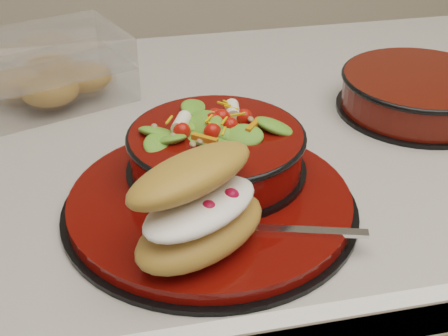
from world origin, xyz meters
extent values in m
cube|color=#A5A297|center=(0.00, 0.00, 0.88)|extent=(1.24, 0.74, 0.04)
cube|color=white|center=(0.00, -0.36, 0.88)|extent=(1.24, 0.02, 0.05)
cylinder|color=black|center=(-0.11, -0.18, 0.90)|extent=(0.32, 0.32, 0.01)
cylinder|color=#580703|center=(-0.11, -0.18, 0.91)|extent=(0.31, 0.31, 0.01)
torus|color=black|center=(-0.10, -0.19, 0.92)|extent=(0.17, 0.17, 0.01)
cylinder|color=black|center=(-0.09, -0.14, 0.92)|extent=(0.21, 0.21, 0.01)
cylinder|color=#580703|center=(-0.09, -0.14, 0.95)|extent=(0.19, 0.19, 0.04)
torus|color=black|center=(-0.09, -0.14, 0.97)|extent=(0.20, 0.20, 0.01)
ellipsoid|color=#407B22|center=(-0.09, -0.14, 0.96)|extent=(0.16, 0.16, 0.07)
sphere|color=red|center=(-0.05, -0.14, 1.00)|extent=(0.02, 0.02, 0.02)
sphere|color=red|center=(-0.07, -0.11, 1.00)|extent=(0.02, 0.02, 0.02)
sphere|color=red|center=(-0.10, -0.10, 1.00)|extent=(0.02, 0.02, 0.02)
sphere|color=red|center=(-0.13, -0.12, 1.00)|extent=(0.02, 0.02, 0.02)
sphere|color=red|center=(-0.13, -0.16, 1.00)|extent=(0.02, 0.02, 0.02)
sphere|color=red|center=(-0.10, -0.18, 1.00)|extent=(0.02, 0.02, 0.02)
sphere|color=red|center=(-0.07, -0.17, 1.00)|extent=(0.02, 0.02, 0.02)
cylinder|color=silver|center=(-0.06, -0.10, 1.00)|extent=(0.03, 0.03, 0.02)
cylinder|color=silver|center=(-0.13, -0.12, 1.00)|extent=(0.04, 0.03, 0.02)
cube|color=orange|center=(-0.11, -0.16, 1.00)|extent=(0.03, 0.03, 0.01)
cube|color=orange|center=(-0.05, -0.15, 1.00)|extent=(0.03, 0.02, 0.01)
ellipsoid|color=#B37836|center=(-0.13, -0.27, 0.94)|extent=(0.17, 0.15, 0.04)
ellipsoid|color=white|center=(-0.13, -0.27, 0.97)|extent=(0.14, 0.13, 0.02)
ellipsoid|color=#B37836|center=(-0.13, -0.25, 0.99)|extent=(0.16, 0.14, 0.04)
sphere|color=red|center=(-0.16, -0.27, 0.97)|extent=(0.02, 0.02, 0.02)
sphere|color=red|center=(-0.13, -0.28, 0.97)|extent=(0.02, 0.02, 0.02)
sphere|color=red|center=(-0.10, -0.27, 0.97)|extent=(0.02, 0.02, 0.02)
sphere|color=#191947|center=(-0.14, -0.26, 0.97)|extent=(0.01, 0.01, 0.01)
sphere|color=#191947|center=(-0.12, -0.27, 0.97)|extent=(0.01, 0.01, 0.01)
sphere|color=#191947|center=(-0.13, -0.27, 0.97)|extent=(0.01, 0.01, 0.01)
cube|color=silver|center=(-0.03, -0.27, 0.92)|extent=(0.12, 0.04, 0.00)
cube|color=silver|center=(-0.10, -0.25, 0.92)|extent=(0.04, 0.03, 0.00)
cube|color=white|center=(-0.28, 0.15, 0.93)|extent=(0.25, 0.22, 0.05)
cube|color=white|center=(-0.28, 0.15, 0.97)|extent=(0.25, 0.22, 0.04)
ellipsoid|color=#B37836|center=(-0.33, 0.15, 0.93)|extent=(0.08, 0.07, 0.04)
ellipsoid|color=#B37836|center=(-0.23, 0.15, 0.93)|extent=(0.08, 0.07, 0.04)
ellipsoid|color=#B37836|center=(-0.28, 0.18, 0.93)|extent=(0.08, 0.07, 0.04)
ellipsoid|color=#B37836|center=(-0.28, 0.11, 0.93)|extent=(0.08, 0.07, 0.04)
cylinder|color=black|center=(0.23, -0.01, 0.90)|extent=(0.23, 0.23, 0.01)
cylinder|color=#4D0C05|center=(0.23, -0.01, 0.93)|extent=(0.21, 0.21, 0.05)
torus|color=black|center=(0.23, -0.01, 0.95)|extent=(0.22, 0.22, 0.01)
camera|label=1|loc=(-0.21, -0.73, 1.30)|focal=50.00mm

